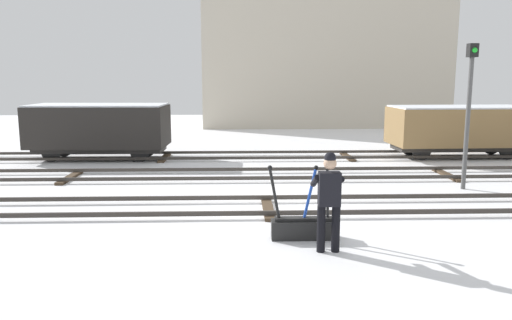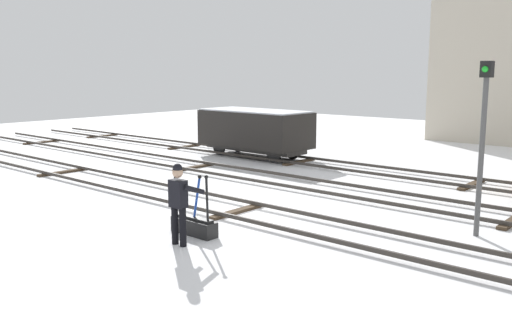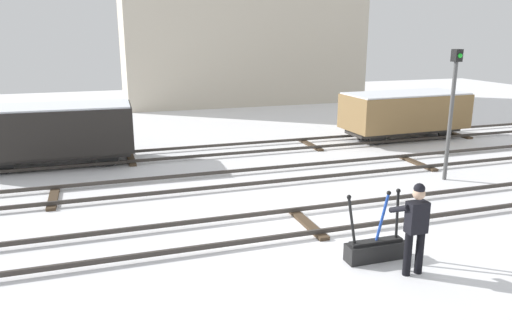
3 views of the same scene
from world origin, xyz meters
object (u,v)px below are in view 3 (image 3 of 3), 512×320
at_px(signal_post, 452,102).
at_px(freight_car_far_end, 405,112).
at_px(switch_lever_frame, 375,248).
at_px(freight_car_mid_siding, 56,131).
at_px(rail_worker, 415,223).

bearing_deg(signal_post, freight_car_far_end, 67.70).
height_order(switch_lever_frame, signal_post, signal_post).
relative_size(signal_post, freight_car_mid_siding, 0.78).
distance_m(rail_worker, freight_car_far_end, 12.48).
bearing_deg(rail_worker, freight_car_mid_siding, 123.76).
height_order(signal_post, freight_car_mid_siding, signal_post).
bearing_deg(freight_car_mid_siding, rail_worker, -54.94).
height_order(rail_worker, freight_car_mid_siding, freight_car_mid_siding).
bearing_deg(switch_lever_frame, freight_car_mid_siding, 124.32).
bearing_deg(freight_car_far_end, switch_lever_frame, -128.74).
relative_size(rail_worker, freight_car_mid_siding, 0.35).
bearing_deg(freight_car_far_end, freight_car_mid_siding, 178.22).
relative_size(rail_worker, signal_post, 0.45).
xyz_separation_m(switch_lever_frame, freight_car_mid_siding, (-6.48, 9.65, 0.97)).
height_order(rail_worker, signal_post, signal_post).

